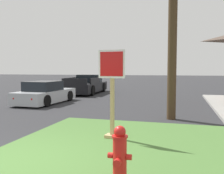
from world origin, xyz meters
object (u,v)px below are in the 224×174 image
at_px(parked_sedan_silver, 45,94).
at_px(pickup_truck_black, 87,86).
at_px(fire_hydrant, 120,157).
at_px(manhole_cover, 101,123).
at_px(stop_sign, 112,95).
at_px(utility_pole, 173,0).

xyz_separation_m(parked_sedan_silver, pickup_truck_black, (0.08, 6.23, 0.08)).
distance_m(fire_hydrant, manhole_cover, 4.87).
bearing_deg(manhole_cover, fire_hydrant, -68.48).
distance_m(stop_sign, manhole_cover, 2.48).
bearing_deg(stop_sign, utility_pole, 67.53).
bearing_deg(fire_hydrant, pickup_truck_black, 113.19).
relative_size(fire_hydrant, utility_pole, 0.11).
bearing_deg(stop_sign, fire_hydrant, -71.85).
xyz_separation_m(pickup_truck_black, utility_pole, (6.95, -8.96, 3.86)).
relative_size(fire_hydrant, pickup_truck_black, 0.17).
relative_size(parked_sedan_silver, utility_pole, 0.48).
relative_size(manhole_cover, pickup_truck_black, 0.13).
relative_size(manhole_cover, utility_pole, 0.08).
relative_size(manhole_cover, parked_sedan_silver, 0.17).
height_order(manhole_cover, parked_sedan_silver, parked_sedan_silver).
xyz_separation_m(fire_hydrant, stop_sign, (-0.84, 2.56, 0.70)).
height_order(pickup_truck_black, utility_pole, utility_pole).
xyz_separation_m(manhole_cover, utility_pole, (2.34, 1.45, 4.47)).
bearing_deg(manhole_cover, stop_sign, -64.28).
bearing_deg(fire_hydrant, parked_sedan_silver, 126.70).
bearing_deg(pickup_truck_black, utility_pole, -52.18).
xyz_separation_m(manhole_cover, pickup_truck_black, (-4.61, 10.40, 0.61)).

